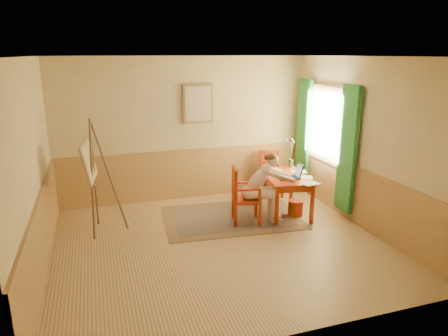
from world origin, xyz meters
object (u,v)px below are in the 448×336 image
object	(u,v)px
figure	(262,185)
chair_left	(243,196)
chair_back	(271,173)
easel	(91,166)
laptop	(291,175)
table	(285,180)

from	to	relation	value
figure	chair_left	bearing A→B (deg)	169.81
chair_back	easel	distance (m)	3.62
chair_left	chair_back	xyz separation A→B (m)	(1.05, 1.20, -0.04)
chair_left	easel	bearing A→B (deg)	170.00
chair_left	chair_back	world-z (taller)	chair_left
figure	laptop	xyz separation A→B (m)	(0.59, 0.08, 0.09)
table	laptop	size ratio (longest dim) A/B	2.92
table	chair_left	bearing A→B (deg)	-166.87
figure	easel	xyz separation A→B (m)	(-2.74, 0.48, 0.43)
chair_left	figure	world-z (taller)	figure
table	chair_left	distance (m)	0.92
chair_back	figure	xyz separation A→B (m)	(-0.73, -1.26, 0.22)
chair_left	easel	distance (m)	2.53
easel	table	bearing A→B (deg)	-3.80
chair_back	laptop	bearing A→B (deg)	-96.85
easel	chair_back	bearing A→B (deg)	12.57
figure	table	bearing A→B (deg)	25.22
laptop	table	bearing A→B (deg)	97.19
figure	chair_back	bearing A→B (deg)	59.96
figure	easel	size ratio (longest dim) A/B	0.66
table	figure	distance (m)	0.63
laptop	easel	world-z (taller)	easel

